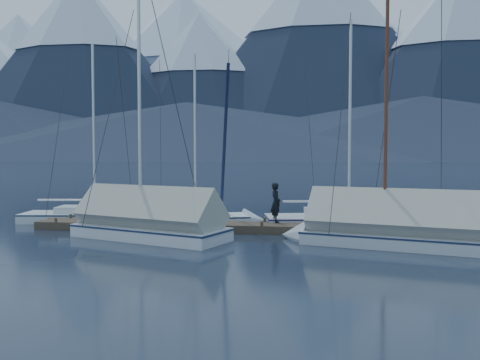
% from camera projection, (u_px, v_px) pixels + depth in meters
% --- Properties ---
extents(ground, '(1000.00, 1000.00, 0.00)m').
position_uv_depth(ground, '(233.00, 239.00, 19.77)').
color(ground, black).
rests_on(ground, ground).
extents(mountain_range, '(877.00, 584.00, 150.50)m').
position_uv_depth(mountain_range, '(309.00, 80.00, 382.90)').
color(mountain_range, '#475675').
rests_on(mountain_range, ground).
extents(dock, '(18.00, 1.50, 0.54)m').
position_uv_depth(dock, '(240.00, 229.00, 21.74)').
color(dock, '#382D23').
rests_on(dock, ground).
extents(mooring_posts, '(15.12, 1.52, 0.35)m').
position_uv_depth(mooring_posts, '(228.00, 223.00, 21.79)').
color(mooring_posts, '#382D23').
rests_on(mooring_posts, ground).
extents(sailboat_open_left, '(7.34, 3.14, 9.45)m').
position_uv_depth(sailboat_open_left, '(105.00, 218.00, 24.74)').
color(sailboat_open_left, silver).
rests_on(sailboat_open_left, ground).
extents(sailboat_open_mid, '(6.84, 3.69, 8.72)m').
position_uv_depth(sailboat_open_mid, '(205.00, 221.00, 23.97)').
color(sailboat_open_mid, silver).
rests_on(sailboat_open_mid, ground).
extents(sailboat_open_right, '(8.05, 3.77, 10.28)m').
position_uv_depth(sailboat_open_right, '(360.00, 222.00, 23.22)').
color(sailboat_open_right, silver).
rests_on(sailboat_open_right, ground).
extents(sailboat_covered_near, '(8.00, 4.36, 9.95)m').
position_uv_depth(sailboat_covered_near, '(380.00, 231.00, 18.53)').
color(sailboat_covered_near, silver).
rests_on(sailboat_covered_near, ground).
extents(sailboat_covered_far, '(7.72, 4.73, 10.41)m').
position_uv_depth(sailboat_covered_far, '(138.00, 225.00, 20.10)').
color(sailboat_covered_far, silver).
rests_on(sailboat_covered_far, ground).
extents(person, '(0.64, 0.74, 1.73)m').
position_uv_depth(person, '(276.00, 203.00, 21.93)').
color(person, black).
rests_on(person, dock).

